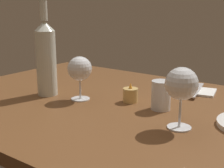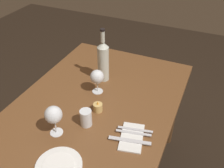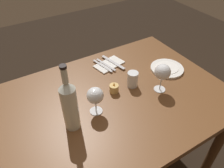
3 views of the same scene
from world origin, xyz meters
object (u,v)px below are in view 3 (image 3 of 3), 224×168
at_px(votive_candle, 114,89).
at_px(table_knife, 113,62).
at_px(fork_inner, 106,65).
at_px(water_tumbler, 133,80).
at_px(wine_glass_right, 95,96).
at_px(folded_napkin, 109,64).
at_px(fork_outer, 103,66).
at_px(wine_bottle, 70,105).
at_px(dinner_plate, 167,68).
at_px(wine_glass_left, 163,73).

height_order(votive_candle, table_knife, votive_candle).
bearing_deg(fork_inner, water_tumbler, -82.43).
distance_m(water_tumbler, votive_candle, 0.12).
height_order(wine_glass_right, folded_napkin, wine_glass_right).
bearing_deg(water_tumbler, wine_glass_right, -165.41).
height_order(water_tumbler, fork_outer, water_tumbler).
xyz_separation_m(water_tumbler, fork_outer, (-0.06, 0.25, -0.03)).
distance_m(water_tumbler, fork_outer, 0.26).
relative_size(wine_bottle, water_tumbler, 3.79).
bearing_deg(fork_inner, dinner_plate, -36.60).
xyz_separation_m(water_tumbler, votive_candle, (-0.12, 0.01, -0.02)).
distance_m(votive_candle, folded_napkin, 0.27).
distance_m(wine_glass_left, water_tumbler, 0.18).
bearing_deg(fork_inner, votive_candle, -109.63).
xyz_separation_m(wine_bottle, water_tumbler, (0.42, 0.10, -0.10)).
bearing_deg(dinner_plate, fork_outer, 145.45).
bearing_deg(fork_outer, folded_napkin, 0.00).
xyz_separation_m(water_tumbler, folded_napkin, (-0.01, 0.25, -0.04)).
relative_size(wine_bottle, folded_napkin, 1.69).
relative_size(water_tumbler, dinner_plate, 0.45).
bearing_deg(wine_bottle, wine_glass_right, 10.12).
distance_m(wine_bottle, fork_outer, 0.52).
height_order(wine_glass_left, fork_inner, wine_glass_left).
height_order(water_tumbler, dinner_plate, water_tumbler).
bearing_deg(table_knife, water_tumbler, -94.91).
xyz_separation_m(dinner_plate, fork_inner, (-0.32, 0.24, 0.00)).
height_order(water_tumbler, votive_candle, water_tumbler).
bearing_deg(water_tumbler, table_knife, 85.09).
relative_size(wine_bottle, fork_inner, 1.98).
relative_size(wine_glass_right, water_tumbler, 1.64).
relative_size(votive_candle, fork_inner, 0.37).
distance_m(wine_glass_right, wine_bottle, 0.15).
bearing_deg(water_tumbler, folded_napkin, 91.91).
relative_size(water_tumbler, folded_napkin, 0.45).
distance_m(dinner_plate, fork_outer, 0.42).
bearing_deg(folded_napkin, wine_glass_left, -71.23).
bearing_deg(wine_glass_right, water_tumbler, 14.59).
distance_m(fork_inner, table_knife, 0.05).
distance_m(votive_candle, table_knife, 0.28).
relative_size(wine_glass_right, fork_outer, 0.85).
distance_m(wine_glass_right, folded_napkin, 0.43).
bearing_deg(table_knife, votive_candle, -120.24).
bearing_deg(folded_napkin, table_knife, 0.00).
distance_m(wine_bottle, water_tumbler, 0.44).
xyz_separation_m(dinner_plate, folded_napkin, (-0.29, 0.24, -0.00)).
bearing_deg(votive_candle, water_tumbler, -3.90).
bearing_deg(dinner_plate, wine_glass_left, -143.35).
xyz_separation_m(votive_candle, table_knife, (0.14, 0.24, -0.01)).
relative_size(wine_glass_left, fork_outer, 0.94).
relative_size(dinner_plate, table_knife, 1.00).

